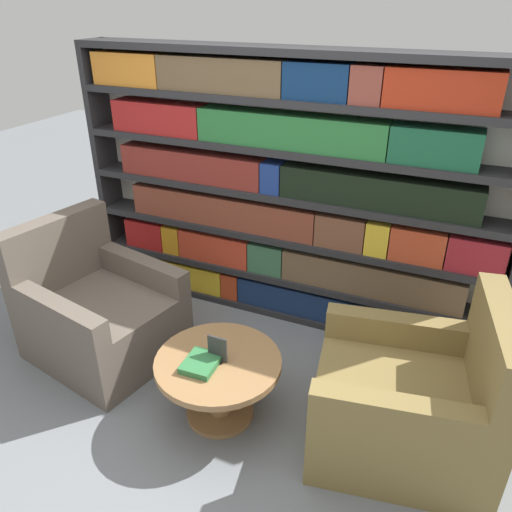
# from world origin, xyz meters

# --- Properties ---
(ground_plane) EXTENTS (14.00, 14.00, 0.00)m
(ground_plane) POSITION_xyz_m (0.00, 0.00, 0.00)
(ground_plane) COLOR slate
(bookshelf) EXTENTS (3.21, 0.30, 1.99)m
(bookshelf) POSITION_xyz_m (-0.01, 1.46, 0.99)
(bookshelf) COLOR silver
(bookshelf) RESTS_ON ground_plane
(armchair_left) EXTENTS (1.07, 0.98, 0.95)m
(armchair_left) POSITION_xyz_m (-0.98, 0.43, 0.31)
(armchair_left) COLOR brown
(armchair_left) RESTS_ON ground_plane
(armchair_right) EXTENTS (1.06, 0.96, 0.95)m
(armchair_right) POSITION_xyz_m (1.15, 0.43, 0.31)
(armchair_right) COLOR olive
(armchair_right) RESTS_ON ground_plane
(coffee_table) EXTENTS (0.74, 0.74, 0.42)m
(coffee_table) POSITION_xyz_m (0.08, 0.21, 0.30)
(coffee_table) COLOR olive
(coffee_table) RESTS_ON ground_plane
(table_sign) EXTENTS (0.12, 0.06, 0.16)m
(table_sign) POSITION_xyz_m (0.08, 0.21, 0.49)
(table_sign) COLOR black
(table_sign) RESTS_ON coffee_table
(stray_book) EXTENTS (0.19, 0.22, 0.04)m
(stray_book) POSITION_xyz_m (0.02, 0.12, 0.44)
(stray_book) COLOR #2D703D
(stray_book) RESTS_ON coffee_table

